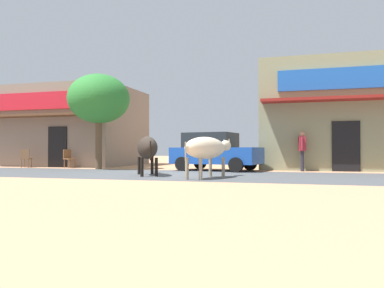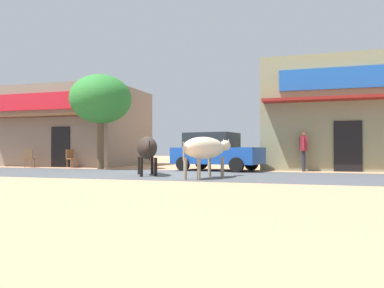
# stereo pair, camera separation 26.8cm
# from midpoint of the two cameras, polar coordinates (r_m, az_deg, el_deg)

# --- Properties ---
(ground) EXTENTS (80.00, 80.00, 0.00)m
(ground) POSITION_cam_midpoint_polar(r_m,az_deg,el_deg) (14.05, -4.33, -4.55)
(ground) COLOR tan
(asphalt_road) EXTENTS (72.00, 5.47, 0.00)m
(asphalt_road) POSITION_cam_midpoint_polar(r_m,az_deg,el_deg) (14.05, -4.33, -4.54)
(asphalt_road) COLOR #494D50
(asphalt_road) RESTS_ON ground
(storefront_left_cafe) EXTENTS (7.46, 6.57, 4.45)m
(storefront_left_cafe) POSITION_cam_midpoint_polar(r_m,az_deg,el_deg) (23.77, -16.69, 2.36)
(storefront_left_cafe) COLOR gray
(storefront_left_cafe) RESTS_ON ground
(storefront_right_club) EXTENTS (8.41, 6.57, 4.98)m
(storefront_right_club) POSITION_cam_midpoint_polar(r_m,az_deg,el_deg) (19.93, 23.65, 3.79)
(storefront_right_club) COLOR gray
(storefront_right_club) RESTS_ON ground
(roadside_tree) EXTENTS (2.85, 2.85, 4.42)m
(roadside_tree) POSITION_cam_midpoint_polar(r_m,az_deg,el_deg) (18.31, -13.12, 6.52)
(roadside_tree) COLOR brown
(roadside_tree) RESTS_ON ground
(parked_hatchback_car) EXTENTS (4.01, 2.51, 1.64)m
(parked_hatchback_car) POSITION_cam_midpoint_polar(r_m,az_deg,el_deg) (16.52, 4.05, -1.08)
(parked_hatchback_car) COLOR #18459E
(parked_hatchback_car) RESTS_ON ground
(cow_near_brown) EXTENTS (1.62, 2.46, 1.37)m
(cow_near_brown) POSITION_cam_midpoint_polar(r_m,az_deg,el_deg) (13.53, -6.21, -0.62)
(cow_near_brown) COLOR #2B231D
(cow_near_brown) RESTS_ON ground
(cow_far_dark) EXTENTS (1.33, 2.66, 1.31)m
(cow_far_dark) POSITION_cam_midpoint_polar(r_m,az_deg,el_deg) (12.01, 2.69, -0.66)
(cow_far_dark) COLOR beige
(cow_far_dark) RESTS_ON ground
(pedestrian_by_shop) EXTENTS (0.32, 0.61, 1.69)m
(pedestrian_by_shop) POSITION_cam_midpoint_polar(r_m,az_deg,el_deg) (16.60, 16.84, -0.52)
(pedestrian_by_shop) COLOR #262633
(pedestrian_by_shop) RESTS_ON ground
(cafe_chair_near_tree) EXTENTS (0.55, 0.55, 0.92)m
(cafe_chair_near_tree) POSITION_cam_midpoint_polar(r_m,az_deg,el_deg) (21.05, -22.90, -1.86)
(cafe_chair_near_tree) COLOR brown
(cafe_chair_near_tree) RESTS_ON ground
(cafe_chair_by_doorway) EXTENTS (0.57, 0.57, 0.92)m
(cafe_chair_by_doorway) POSITION_cam_midpoint_polar(r_m,az_deg,el_deg) (20.05, -17.30, -1.94)
(cafe_chair_by_doorway) COLOR brown
(cafe_chair_by_doorway) RESTS_ON ground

